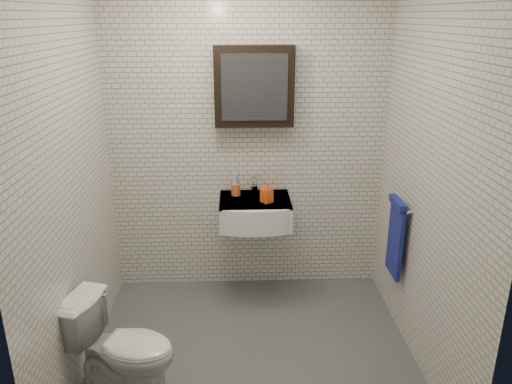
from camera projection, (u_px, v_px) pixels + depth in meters
ground at (252, 353)px, 3.44m from camera, size 2.20×2.00×0.01m
room_shell at (252, 148)px, 2.95m from camera, size 2.22×2.02×2.51m
washbasin at (255, 212)px, 3.88m from camera, size 0.55×0.50×0.20m
faucet at (254, 185)px, 4.01m from camera, size 0.06×0.20×0.15m
mirror_cabinet at (254, 86)px, 3.75m from camera, size 0.60×0.15×0.60m
towel_rail at (396, 234)px, 3.57m from camera, size 0.09×0.30×0.58m
toothbrush_cup at (236, 189)px, 3.96m from camera, size 0.08×0.08×0.20m
soap_bottle at (267, 192)px, 3.80m from camera, size 0.11×0.11×0.17m
toilet at (123, 348)px, 2.99m from camera, size 0.72×0.53×0.65m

